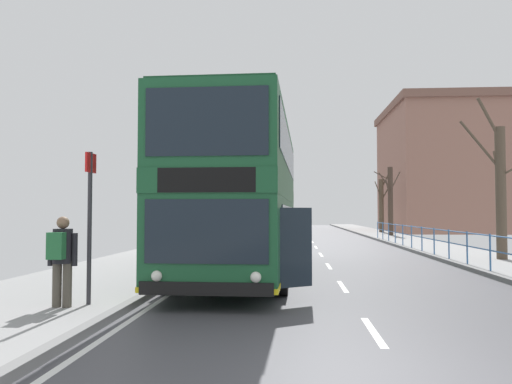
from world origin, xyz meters
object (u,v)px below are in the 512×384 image
at_px(background_building_00, 453,168).
at_px(bare_tree_far_02, 381,204).
at_px(bus_stop_sign_near, 90,211).
at_px(double_decker_bus_main, 244,196).
at_px(bare_tree_far_00, 390,200).
at_px(bare_tree_far_01, 500,188).
at_px(pedestrian_companion, 62,255).

bearing_deg(background_building_00, bare_tree_far_02, -143.74).
bearing_deg(bus_stop_sign_near, double_decker_bus_main, 67.65).
xyz_separation_m(bare_tree_far_00, bare_tree_far_02, (0.39, 6.14, -0.25)).
bearing_deg(bare_tree_far_00, background_building_00, 55.40).
height_order(bare_tree_far_02, background_building_00, background_building_00).
xyz_separation_m(double_decker_bus_main, bare_tree_far_01, (8.90, 4.26, 0.42)).
relative_size(pedestrian_companion, background_building_00, 0.11).
distance_m(bare_tree_far_00, bare_tree_far_01, 19.82).
xyz_separation_m(pedestrian_companion, bare_tree_far_02, (11.78, 36.23, 1.47)).
distance_m(double_decker_bus_main, bare_tree_far_02, 31.56).
height_order(bus_stop_sign_near, bare_tree_far_01, bare_tree_far_01).
height_order(bus_stop_sign_near, bare_tree_far_00, bare_tree_far_00).
relative_size(bare_tree_far_00, bare_tree_far_02, 0.98).
distance_m(pedestrian_companion, bus_stop_sign_near, 0.93).
bearing_deg(bare_tree_far_00, bare_tree_far_01, -89.41).
height_order(double_decker_bus_main, bare_tree_far_01, bare_tree_far_01).
bearing_deg(bare_tree_far_02, background_building_00, 36.26).
bearing_deg(bare_tree_far_02, bare_tree_far_01, -90.41).
relative_size(bus_stop_sign_near, bare_tree_far_01, 0.48).
bearing_deg(bare_tree_far_02, double_decker_bus_main, -106.73).
distance_m(bare_tree_far_02, background_building_00, 10.30).
height_order(bare_tree_far_00, background_building_00, background_building_00).
relative_size(bare_tree_far_02, background_building_00, 0.34).
xyz_separation_m(double_decker_bus_main, background_building_00, (16.87, 35.94, 3.81)).
distance_m(double_decker_bus_main, bus_stop_sign_near, 6.14).
distance_m(bare_tree_far_00, bare_tree_far_02, 6.16).
relative_size(bus_stop_sign_near, bare_tree_far_02, 0.54).
xyz_separation_m(double_decker_bus_main, bare_tree_far_02, (9.09, 30.22, 0.24)).
xyz_separation_m(double_decker_bus_main, pedestrian_companion, (-2.69, -6.01, -1.23)).
height_order(bus_stop_sign_near, background_building_00, background_building_00).
xyz_separation_m(pedestrian_companion, bare_tree_far_01, (11.59, 10.27, 1.65)).
height_order(double_decker_bus_main, pedestrian_companion, double_decker_bus_main).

